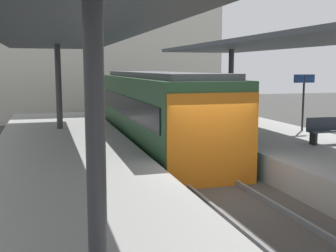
# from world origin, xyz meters

# --- Properties ---
(ground_plane) EXTENTS (80.00, 80.00, 0.00)m
(ground_plane) POSITION_xyz_m (0.00, 0.00, 0.00)
(ground_plane) COLOR #383835
(platform_left) EXTENTS (4.40, 28.00, 1.00)m
(platform_left) POSITION_xyz_m (-3.80, 0.00, 0.50)
(platform_left) COLOR #9E9E99
(platform_left) RESTS_ON ground_plane
(track_ballast) EXTENTS (3.20, 28.00, 0.20)m
(track_ballast) POSITION_xyz_m (0.00, 0.00, 0.10)
(track_ballast) COLOR #4C4742
(track_ballast) RESTS_ON ground_plane
(rail_near_side) EXTENTS (0.08, 28.00, 0.14)m
(rail_near_side) POSITION_xyz_m (-0.72, 0.00, 0.27)
(rail_near_side) COLOR slate
(rail_near_side) RESTS_ON track_ballast
(rail_far_side) EXTENTS (0.08, 28.00, 0.14)m
(rail_far_side) POSITION_xyz_m (0.72, 0.00, 0.27)
(rail_far_side) COLOR slate
(rail_far_side) RESTS_ON track_ballast
(commuter_train) EXTENTS (2.78, 11.63, 3.10)m
(commuter_train) POSITION_xyz_m (0.00, 6.33, 1.73)
(commuter_train) COLOR #2D5633
(commuter_train) RESTS_ON track_ballast
(canopy_left) EXTENTS (4.18, 21.00, 3.56)m
(canopy_left) POSITION_xyz_m (-3.80, 1.40, 4.43)
(canopy_left) COLOR #333335
(canopy_left) RESTS_ON platform_left
(canopy_right) EXTENTS (4.18, 21.00, 3.45)m
(canopy_right) POSITION_xyz_m (3.80, 1.40, 4.32)
(canopy_right) COLOR #333335
(canopy_right) RESTS_ON platform_right
(platform_bench) EXTENTS (1.40, 0.41, 0.86)m
(platform_bench) POSITION_xyz_m (4.46, 1.66, 1.46)
(platform_bench) COLOR black
(platform_bench) RESTS_ON platform_right
(platform_sign) EXTENTS (0.90, 0.08, 2.21)m
(platform_sign) POSITION_xyz_m (5.38, 4.39, 2.62)
(platform_sign) COLOR #262628
(platform_sign) RESTS_ON platform_right
(passenger_mid_platform) EXTENTS (0.36, 0.36, 1.79)m
(passenger_mid_platform) POSITION_xyz_m (2.52, 5.45, 1.93)
(passenger_mid_platform) COLOR #386B3D
(passenger_mid_platform) RESTS_ON platform_right
(station_building_backdrop) EXTENTS (18.00, 6.00, 11.00)m
(station_building_backdrop) POSITION_xyz_m (-1.62, 20.00, 5.50)
(station_building_backdrop) COLOR beige
(station_building_backdrop) RESTS_ON ground_plane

